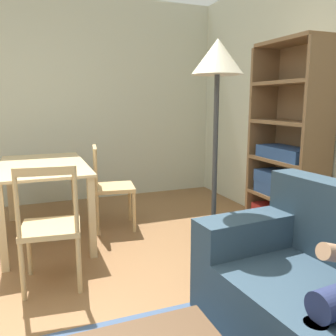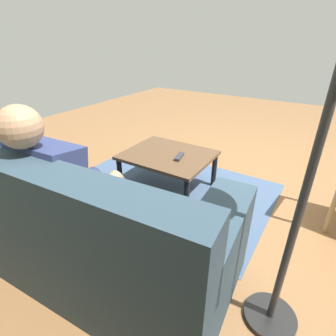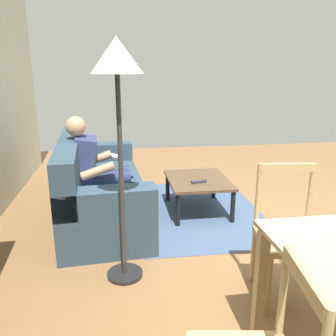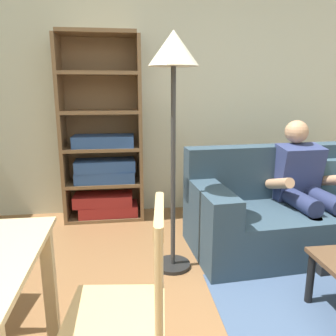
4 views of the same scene
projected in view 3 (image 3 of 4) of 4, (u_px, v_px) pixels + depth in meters
The scene contains 8 objects.
ground_plane at pixel (278, 239), 3.34m from camera, with size 8.37×8.37×0.00m, color brown.
couch at pixel (97, 187), 3.82m from camera, with size 2.17×1.00×0.88m.
person_lounging at pixel (97, 167), 3.71m from camera, with size 0.61×0.85×1.12m.
coffee_table at pixel (198, 183), 3.92m from camera, with size 0.82×0.67×0.39m.
tv_remote at pixel (199, 182), 3.77m from camera, with size 0.05×0.17×0.02m, color #2D2D38.
dining_chair_facing_couch at pixel (289, 236), 2.41m from camera, with size 0.47×0.47×0.94m.
area_rug at pixel (197, 210), 4.01m from camera, with size 2.00×1.40×0.01m, color #3D5170.
floor_lamp at pixel (117, 80), 2.33m from camera, with size 0.36×0.36×1.79m.
Camera 3 is at (-2.84, 1.50, 1.58)m, focal length 36.87 mm.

